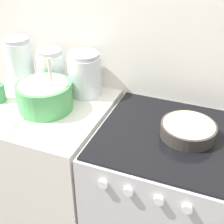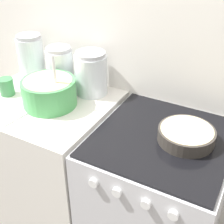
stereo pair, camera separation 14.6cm
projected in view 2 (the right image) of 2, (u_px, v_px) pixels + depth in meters
name	position (u px, v px, depth m)	size (l,w,h in m)	color
wall_back	(133.00, 34.00, 1.59)	(4.42, 0.05, 2.40)	white
countertop_cabinet	(52.00, 164.00, 1.88)	(0.71, 0.62, 0.88)	silver
stove	(156.00, 205.00, 1.61)	(0.61, 0.64, 0.88)	silver
mixing_bowl	(49.00, 91.00, 1.58)	(0.27, 0.27, 0.28)	#4CA559
baking_pan	(186.00, 135.00, 1.34)	(0.24, 0.24, 0.06)	#38332D
storage_jar_left	(31.00, 60.00, 1.84)	(0.15, 0.15, 0.26)	silver
storage_jar_middle	(60.00, 69.00, 1.76)	(0.15, 0.15, 0.22)	silver
storage_jar_right	(91.00, 76.00, 1.68)	(0.18, 0.18, 0.23)	silver
tin_can	(7.00, 87.00, 1.68)	(0.08, 0.08, 0.09)	#3F7F4C
recipe_page	(12.00, 111.00, 1.56)	(0.19, 0.25, 0.01)	white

